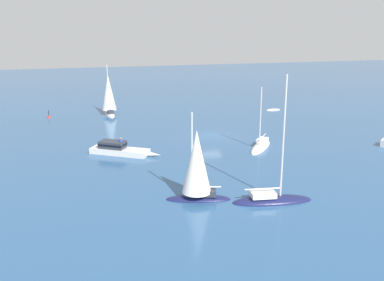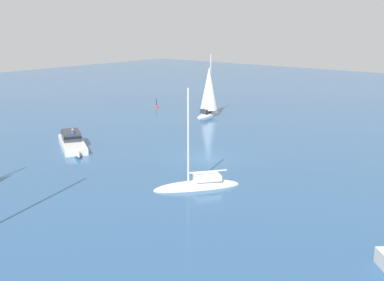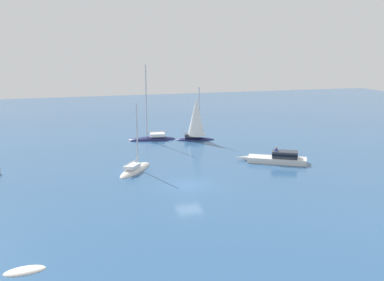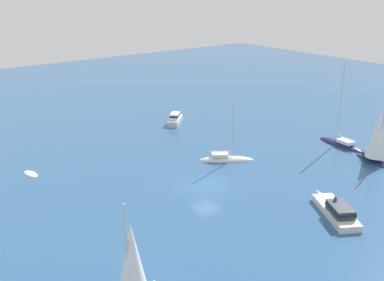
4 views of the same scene
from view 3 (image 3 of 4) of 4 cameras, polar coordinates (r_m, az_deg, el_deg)
ground_plane at (r=42.51m, az=-0.40°, el=-5.79°), size 160.00×160.00×0.00m
yacht at (r=61.99m, az=0.51°, el=2.56°), size 5.66×2.92×7.87m
ketch at (r=47.58m, az=-7.37°, el=-3.79°), size 4.99×6.04×7.70m
cabin_cruiser at (r=51.28m, az=11.08°, el=-2.22°), size 7.71×5.26×1.86m
sailboat at (r=62.79m, az=-5.16°, el=0.24°), size 6.92×2.58×11.05m
skiff at (r=29.01m, az=-20.83°, el=-15.54°), size 2.53×1.37×0.42m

